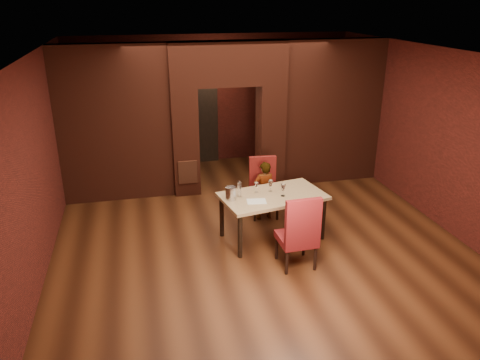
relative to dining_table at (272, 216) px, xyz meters
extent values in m
plane|color=#4E2713|center=(-0.27, 0.48, -0.42)|extent=(8.00, 8.00, 0.00)
cube|color=silver|center=(-0.27, 0.48, 2.78)|extent=(7.00, 8.00, 0.04)
cube|color=maroon|center=(-0.27, 4.48, 1.18)|extent=(7.00, 0.04, 3.20)
cube|color=maroon|center=(-0.27, -3.52, 1.18)|extent=(7.00, 0.04, 3.20)
cube|color=maroon|center=(-3.77, 0.48, 1.18)|extent=(0.04, 8.00, 3.20)
cube|color=maroon|center=(3.23, 0.48, 1.18)|extent=(0.04, 8.00, 3.20)
cube|color=maroon|center=(-1.22, 2.48, 0.73)|extent=(0.55, 0.55, 2.30)
cube|color=maroon|center=(0.68, 2.48, 0.73)|extent=(0.55, 0.55, 2.30)
cube|color=maroon|center=(-0.27, 2.48, 2.33)|extent=(2.45, 0.55, 0.90)
cube|color=maroon|center=(-2.63, 2.48, 1.18)|extent=(2.28, 0.35, 3.20)
cube|color=maroon|center=(2.09, 2.48, 1.18)|extent=(2.28, 0.35, 3.20)
cube|color=#9F4C2E|center=(-1.22, 2.18, 0.13)|extent=(0.40, 0.03, 0.50)
cube|color=black|center=(-0.67, 4.42, 0.63)|extent=(0.90, 0.08, 2.10)
cube|color=black|center=(-0.67, 4.38, 0.63)|extent=(1.02, 0.04, 2.22)
cube|color=tan|center=(0.00, 0.00, 0.00)|extent=(1.92, 1.30, 0.83)
cube|color=maroon|center=(0.11, 0.90, 0.16)|extent=(0.57, 0.57, 1.15)
cube|color=maroon|center=(0.11, -0.96, 0.21)|extent=(0.58, 0.58, 1.24)
imported|color=beige|center=(0.07, 0.78, 0.16)|extent=(0.45, 0.32, 1.16)
cube|color=silver|center=(-0.35, -0.22, 0.42)|extent=(0.35, 0.28, 0.00)
cylinder|color=#AEAEB6|center=(-0.75, -0.04, 0.53)|extent=(0.19, 0.19, 0.23)
cylinder|color=silver|center=(-0.58, 0.06, 0.56)|extent=(0.07, 0.07, 0.28)
imported|color=#2D6529|center=(0.83, 1.02, -0.21)|extent=(0.40, 0.35, 0.42)
camera|label=1|loc=(-2.23, -7.13, 3.62)|focal=35.00mm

